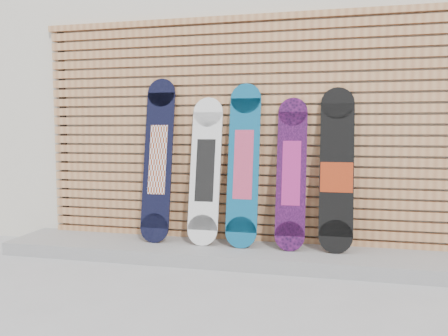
# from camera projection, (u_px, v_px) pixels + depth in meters

# --- Properties ---
(ground) EXTENTS (80.00, 80.00, 0.00)m
(ground) POSITION_uv_depth(u_px,v_px,m) (246.00, 287.00, 3.36)
(ground) COLOR #999A9C
(ground) RESTS_ON ground
(building) EXTENTS (12.00, 5.00, 3.60)m
(building) POSITION_uv_depth(u_px,v_px,m) (320.00, 90.00, 6.49)
(building) COLOR beige
(building) RESTS_ON ground
(concrete_step) EXTENTS (4.60, 0.70, 0.12)m
(concrete_step) POSITION_uv_depth(u_px,v_px,m) (243.00, 254.00, 4.05)
(concrete_step) COLOR gray
(concrete_step) RESTS_ON ground
(slat_wall) EXTENTS (4.26, 0.08, 2.29)m
(slat_wall) POSITION_uv_depth(u_px,v_px,m) (249.00, 130.00, 4.23)
(slat_wall) COLOR #AC7348
(slat_wall) RESTS_ON ground
(snowboard_0) EXTENTS (0.29, 0.31, 1.60)m
(snowboard_0) POSITION_uv_depth(u_px,v_px,m) (158.00, 160.00, 4.27)
(snowboard_0) COLOR black
(snowboard_0) RESTS_ON concrete_step
(snowboard_1) EXTENTS (0.29, 0.31, 1.41)m
(snowboard_1) POSITION_uv_depth(u_px,v_px,m) (205.00, 170.00, 4.18)
(snowboard_1) COLOR silver
(snowboard_1) RESTS_ON concrete_step
(snowboard_2) EXTENTS (0.29, 0.31, 1.53)m
(snowboard_2) POSITION_uv_depth(u_px,v_px,m) (243.00, 164.00, 4.09)
(snowboard_2) COLOR #0C527B
(snowboard_2) RESTS_ON concrete_step
(snowboard_3) EXTENTS (0.27, 0.31, 1.39)m
(snowboard_3) POSITION_uv_depth(u_px,v_px,m) (291.00, 173.00, 3.99)
(snowboard_3) COLOR black
(snowboard_3) RESTS_ON concrete_step
(snowboard_4) EXTENTS (0.30, 0.30, 1.48)m
(snowboard_4) POSITION_uv_depth(u_px,v_px,m) (337.00, 170.00, 3.91)
(snowboard_4) COLOR black
(snowboard_4) RESTS_ON concrete_step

